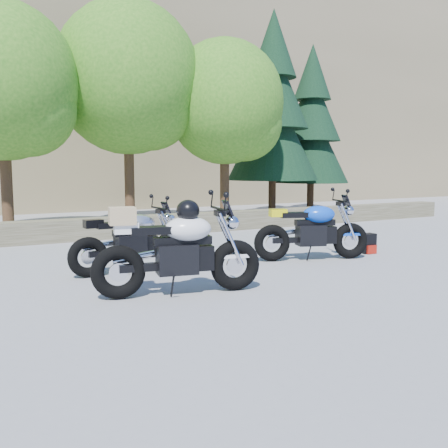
{
  "coord_description": "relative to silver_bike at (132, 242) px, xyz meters",
  "views": [
    {
      "loc": [
        -3.88,
        -6.24,
        1.69
      ],
      "look_at": [
        0.2,
        1.0,
        0.75
      ],
      "focal_mm": 40.0,
      "sensor_mm": 36.0,
      "label": 1
    }
  ],
  "objects": [
    {
      "name": "backpack",
      "position": [
        4.67,
        -0.55,
        -0.31
      ],
      "size": [
        0.3,
        0.26,
        0.39
      ],
      "rotation": [
        0.0,
        0.0,
        -0.04
      ],
      "color": "black",
      "rests_on": "ground"
    },
    {
      "name": "stone_wall",
      "position": [
        1.26,
        4.08,
        -0.25
      ],
      "size": [
        22.0,
        0.55,
        0.5
      ],
      "primitive_type": "cube",
      "color": "brown",
      "rests_on": "ground"
    },
    {
      "name": "tree_decid_right",
      "position": [
        4.97,
        5.51,
        2.99
      ],
      "size": [
        3.54,
        3.54,
        5.41
      ],
      "color": "#382314",
      "rests_on": "ground"
    },
    {
      "name": "ground",
      "position": [
        1.26,
        -1.42,
        -0.5
      ],
      "size": [
        90.0,
        90.0,
        0.0
      ],
      "primitive_type": "plane",
      "color": "gray",
      "rests_on": "ground"
    },
    {
      "name": "silver_bike",
      "position": [
        0.0,
        0.0,
        0.0
      ],
      "size": [
        2.07,
        0.65,
        1.04
      ],
      "rotation": [
        0.0,
        0.0,
        0.04
      ],
      "color": "black",
      "rests_on": "ground"
    },
    {
      "name": "hillside",
      "position": [
        4.26,
        26.58,
        7.0
      ],
      "size": [
        80.0,
        30.0,
        15.0
      ],
      "primitive_type": "cube",
      "color": "#6E6344",
      "rests_on": "ground"
    },
    {
      "name": "white_bike",
      "position": [
        0.05,
        -1.67,
        0.12
      ],
      "size": [
        2.28,
        0.8,
        1.27
      ],
      "rotation": [
        0.0,
        0.0,
        -0.21
      ],
      "color": "black",
      "rests_on": "ground"
    },
    {
      "name": "tree_decid_left",
      "position": [
        -1.13,
        5.71,
        3.13
      ],
      "size": [
        3.67,
        3.67,
        5.62
      ],
      "color": "#382314",
      "rests_on": "ground"
    },
    {
      "name": "blue_bike",
      "position": [
        3.25,
        -0.57,
        0.03
      ],
      "size": [
        2.12,
        0.94,
        1.1
      ],
      "rotation": [
        0.0,
        0.0,
        -0.33
      ],
      "color": "black",
      "rests_on": "ground"
    },
    {
      "name": "conifer_far",
      "position": [
        9.66,
        7.38,
        2.76
      ],
      "size": [
        2.82,
        2.82,
        6.27
      ],
      "color": "#382314",
      "rests_on": "ground"
    },
    {
      "name": "conifer_near",
      "position": [
        7.46,
        6.78,
        3.18
      ],
      "size": [
        3.17,
        3.17,
        7.06
      ],
      "color": "#382314",
      "rests_on": "ground"
    },
    {
      "name": "tree_decid_mid",
      "position": [
        2.17,
        6.11,
        3.53
      ],
      "size": [
        4.08,
        4.08,
        6.24
      ],
      "color": "#382314",
      "rests_on": "ground"
    }
  ]
}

